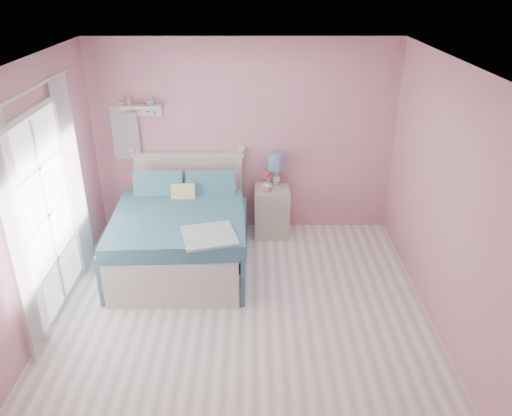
{
  "coord_description": "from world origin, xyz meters",
  "views": [
    {
      "loc": [
        0.14,
        -4.13,
        3.34
      ],
      "look_at": [
        0.16,
        1.2,
        0.78
      ],
      "focal_mm": 35.0,
      "sensor_mm": 36.0,
      "label": 1
    }
  ],
  "objects_px": {
    "vase": "(267,184)",
    "teacup": "(267,190)",
    "bed": "(182,234)",
    "table_lamp": "(276,164)",
    "nightstand": "(272,211)"
  },
  "relations": [
    {
      "from": "bed",
      "to": "vase",
      "type": "height_order",
      "value": "bed"
    },
    {
      "from": "bed",
      "to": "nightstand",
      "type": "bearing_deg",
      "value": 30.09
    },
    {
      "from": "bed",
      "to": "teacup",
      "type": "xyz_separation_m",
      "value": [
        1.06,
        0.62,
        0.32
      ]
    },
    {
      "from": "table_lamp",
      "to": "vase",
      "type": "height_order",
      "value": "table_lamp"
    },
    {
      "from": "vase",
      "to": "teacup",
      "type": "distance_m",
      "value": 0.1
    },
    {
      "from": "nightstand",
      "to": "teacup",
      "type": "distance_m",
      "value": 0.39
    },
    {
      "from": "nightstand",
      "to": "teacup",
      "type": "xyz_separation_m",
      "value": [
        -0.07,
        -0.11,
        0.37
      ]
    },
    {
      "from": "nightstand",
      "to": "teacup",
      "type": "bearing_deg",
      "value": -121.58
    },
    {
      "from": "teacup",
      "to": "bed",
      "type": "bearing_deg",
      "value": -149.88
    },
    {
      "from": "bed",
      "to": "table_lamp",
      "type": "xyz_separation_m",
      "value": [
        1.18,
        0.81,
        0.61
      ]
    },
    {
      "from": "table_lamp",
      "to": "vase",
      "type": "distance_m",
      "value": 0.3
    },
    {
      "from": "nightstand",
      "to": "bed",
      "type": "bearing_deg",
      "value": -147.28
    },
    {
      "from": "bed",
      "to": "nightstand",
      "type": "height_order",
      "value": "bed"
    },
    {
      "from": "nightstand",
      "to": "table_lamp",
      "type": "xyz_separation_m",
      "value": [
        0.05,
        0.08,
        0.67
      ]
    },
    {
      "from": "vase",
      "to": "teacup",
      "type": "bearing_deg",
      "value": -89.6
    }
  ]
}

